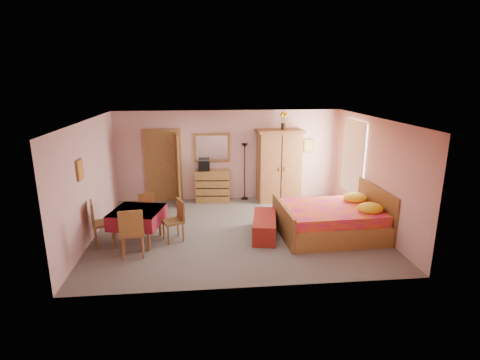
{
  "coord_description": "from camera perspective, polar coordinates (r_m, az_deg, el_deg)",
  "views": [
    {
      "loc": [
        -0.74,
        -8.17,
        3.46
      ],
      "look_at": [
        0.1,
        0.3,
        1.15
      ],
      "focal_mm": 28.0,
      "sensor_mm": 36.0,
      "label": 1
    }
  ],
  "objects": [
    {
      "name": "wall_right",
      "position": [
        9.34,
        19.8,
        0.91
      ],
      "size": [
        0.1,
        5.0,
        2.6
      ],
      "primitive_type": "cube",
      "color": "#D09A97",
      "rests_on": "floor"
    },
    {
      "name": "ceiling",
      "position": [
        8.24,
        -0.49,
        9.2
      ],
      "size": [
        6.5,
        6.5,
        0.0
      ],
      "primitive_type": "plane",
      "rotation": [
        3.14,
        0.0,
        0.0
      ],
      "color": "brown",
      "rests_on": "wall_back"
    },
    {
      "name": "wall_left",
      "position": [
        8.81,
        -22.02,
        -0.14
      ],
      "size": [
        0.1,
        5.0,
        2.6
      ],
      "primitive_type": "cube",
      "color": "#D09A97",
      "rests_on": "floor"
    },
    {
      "name": "sunflower_vase",
      "position": [
        10.65,
        6.66,
        9.0
      ],
      "size": [
        0.21,
        0.21,
        0.5
      ],
      "primitive_type": "cube",
      "rotation": [
        0.0,
        0.0,
        -0.04
      ],
      "color": "yellow",
      "rests_on": "wardrobe"
    },
    {
      "name": "floor",
      "position": [
        8.9,
        -0.45,
        -7.69
      ],
      "size": [
        6.5,
        6.5,
        0.0
      ],
      "primitive_type": "plane",
      "color": "slate",
      "rests_on": "ground"
    },
    {
      "name": "wall_front",
      "position": [
        6.11,
        1.68,
        -5.53
      ],
      "size": [
        6.5,
        0.1,
        2.6
      ],
      "primitive_type": "cube",
      "color": "#D09A97",
      "rests_on": "floor"
    },
    {
      "name": "picture_back",
      "position": [
        11.24,
        10.42,
        5.16
      ],
      "size": [
        0.3,
        0.04,
        0.4
      ],
      "primitive_type": "cube",
      "color": "#D8BF59",
      "rests_on": "wall_back"
    },
    {
      "name": "picture_left",
      "position": [
        8.15,
        -23.23,
        1.47
      ],
      "size": [
        0.04,
        0.32,
        0.42
      ],
      "primitive_type": "cube",
      "color": "orange",
      "rests_on": "wall_left"
    },
    {
      "name": "bench",
      "position": [
        8.57,
        3.74,
        -7.02
      ],
      "size": [
        0.73,
        1.42,
        0.45
      ],
      "primitive_type": "cube",
      "rotation": [
        0.0,
        0.0,
        -0.18
      ],
      "color": "maroon",
      "rests_on": "floor"
    },
    {
      "name": "window",
      "position": [
        10.36,
        16.89,
        3.35
      ],
      "size": [
        0.08,
        1.4,
        1.95
      ],
      "primitive_type": "cube",
      "color": "white",
      "rests_on": "wall_right"
    },
    {
      "name": "dining_table",
      "position": [
        8.47,
        -15.27,
        -6.77
      ],
      "size": [
        1.21,
        1.21,
        0.74
      ],
      "primitive_type": "cube",
      "rotation": [
        0.0,
        0.0,
        -0.22
      ],
      "color": "maroon",
      "rests_on": "floor"
    },
    {
      "name": "chest_of_drawers",
      "position": [
        10.86,
        -4.17,
        -0.9
      ],
      "size": [
        1.01,
        0.56,
        0.92
      ],
      "primitive_type": "cube",
      "rotation": [
        0.0,
        0.0,
        -0.08
      ],
      "color": "#A07136",
      "rests_on": "floor"
    },
    {
      "name": "doorway",
      "position": [
        10.97,
        -11.6,
        2.06
      ],
      "size": [
        1.06,
        0.12,
        2.15
      ],
      "primitive_type": "cube",
      "color": "#9E6B35",
      "rests_on": "floor"
    },
    {
      "name": "chair_south",
      "position": [
        7.84,
        -16.11,
        -7.55
      ],
      "size": [
        0.52,
        0.52,
        1.02
      ],
      "primitive_type": "cube",
      "rotation": [
        0.0,
        0.0,
        0.14
      ],
      "color": "#A26437",
      "rests_on": "floor"
    },
    {
      "name": "wardrobe",
      "position": [
        10.83,
        5.94,
        2.19
      ],
      "size": [
        1.37,
        0.78,
        2.08
      ],
      "primitive_type": "cube",
      "rotation": [
        0.0,
        0.0,
        0.08
      ],
      "color": "#9B6034",
      "rests_on": "floor"
    },
    {
      "name": "wall_back",
      "position": [
        10.91,
        -1.67,
        3.77
      ],
      "size": [
        6.5,
        0.1,
        2.6
      ],
      "primitive_type": "cube",
      "color": "#D09A97",
      "rests_on": "floor"
    },
    {
      "name": "chair_north",
      "position": [
        9.14,
        -14.05,
        -4.75
      ],
      "size": [
        0.41,
        0.41,
        0.83
      ],
      "primitive_type": "cube",
      "rotation": [
        0.0,
        0.0,
        3.22
      ],
      "color": "#956132",
      "rests_on": "floor"
    },
    {
      "name": "bed",
      "position": [
        8.76,
        13.62,
        -4.75
      ],
      "size": [
        2.4,
        1.93,
        1.07
      ],
      "primitive_type": "cube",
      "rotation": [
        0.0,
        0.0,
        0.04
      ],
      "color": "#C61366",
      "rests_on": "floor"
    },
    {
      "name": "chair_west",
      "position": [
        8.55,
        -20.1,
        -6.11
      ],
      "size": [
        0.56,
        0.56,
        0.98
      ],
      "primitive_type": "cube",
      "rotation": [
        0.0,
        0.0,
        -1.24
      ],
      "color": "olive",
      "rests_on": "floor"
    },
    {
      "name": "floor_lamp",
      "position": [
        10.92,
        0.71,
        1.28
      ],
      "size": [
        0.23,
        0.23,
        1.67
      ],
      "primitive_type": "cube",
      "rotation": [
        0.0,
        0.0,
        0.07
      ],
      "color": "black",
      "rests_on": "floor"
    },
    {
      "name": "stereo",
      "position": [
        10.71,
        -5.5,
        2.21
      ],
      "size": [
        0.32,
        0.24,
        0.3
      ],
      "primitive_type": "cube",
      "rotation": [
        0.0,
        0.0,
        -0.01
      ],
      "color": "black",
      "rests_on": "chest_of_drawers"
    },
    {
      "name": "wall_mirror",
      "position": [
        10.82,
        -4.31,
        4.98
      ],
      "size": [
        1.04,
        0.07,
        0.82
      ],
      "primitive_type": "cube",
      "rotation": [
        0.0,
        0.0,
        -0.02
      ],
      "color": "silver",
      "rests_on": "wall_back"
    },
    {
      "name": "chair_east",
      "position": [
        8.36,
        -10.19,
        -6.15
      ],
      "size": [
        0.54,
        0.54,
        0.91
      ],
      "primitive_type": "cube",
      "rotation": [
        0.0,
        0.0,
        1.97
      ],
      "color": "olive",
      "rests_on": "floor"
    }
  ]
}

